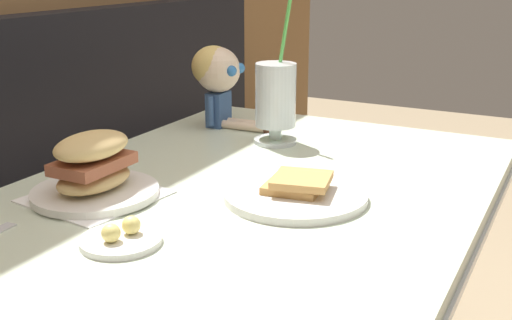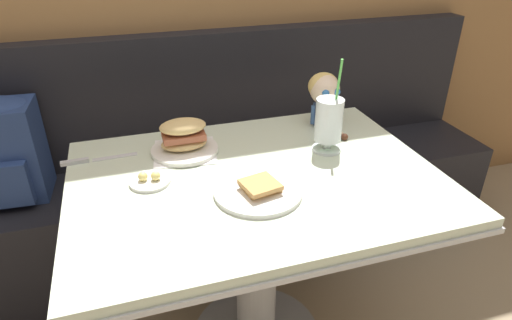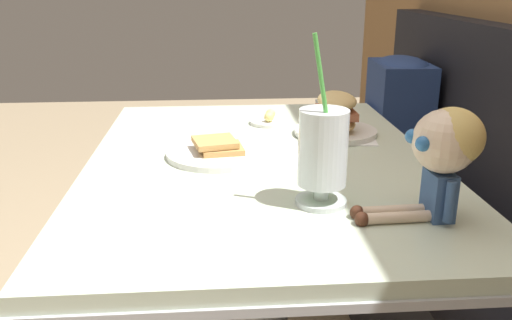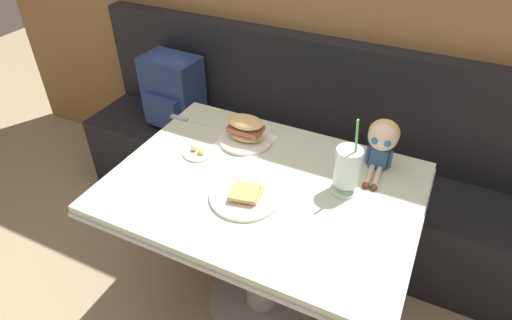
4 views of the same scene
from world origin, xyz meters
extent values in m
cube|color=beige|center=(0.00, 0.18, 0.72)|extent=(1.10, 0.80, 0.03)
cube|color=#B7BABF|center=(0.00, 0.18, 0.70)|extent=(1.11, 0.81, 0.02)
cylinder|color=white|center=(-0.02, 0.08, 0.75)|extent=(0.25, 0.25, 0.01)
cube|color=tan|center=(-0.02, 0.09, 0.76)|extent=(0.11, 0.11, 0.01)
cube|color=tan|center=(-0.02, 0.07, 0.78)|extent=(0.11, 0.11, 0.01)
cylinder|color=silver|center=(0.27, 0.27, 0.74)|extent=(0.10, 0.10, 0.01)
cylinder|color=silver|center=(0.27, 0.27, 0.77)|extent=(0.03, 0.03, 0.03)
cylinder|color=silver|center=(0.27, 0.27, 0.85)|extent=(0.09, 0.09, 0.14)
cylinder|color=#ADE0A8|center=(0.27, 0.27, 0.84)|extent=(0.08, 0.08, 0.12)
cylinder|color=#51B74C|center=(0.29, 0.26, 0.95)|extent=(0.02, 0.05, 0.22)
cube|color=white|center=(-0.18, 0.39, 0.74)|extent=(0.22, 0.22, 0.00)
cylinder|color=white|center=(-0.18, 0.39, 0.75)|extent=(0.22, 0.22, 0.01)
ellipsoid|color=tan|center=(-0.18, 0.39, 0.77)|extent=(0.15, 0.10, 0.04)
cube|color=#995138|center=(-0.18, 0.39, 0.80)|extent=(0.14, 0.09, 0.02)
ellipsoid|color=tan|center=(-0.18, 0.39, 0.83)|extent=(0.15, 0.10, 0.04)
cylinder|color=white|center=(-0.31, 0.23, 0.74)|extent=(0.12, 0.12, 0.01)
sphere|color=#F4E07A|center=(-0.33, 0.23, 0.76)|extent=(0.03, 0.03, 0.03)
sphere|color=#F4E07A|center=(-0.29, 0.23, 0.76)|extent=(0.03, 0.03, 0.03)
cube|color=#385689|center=(0.35, 0.46, 0.78)|extent=(0.07, 0.04, 0.08)
sphere|color=beige|center=(0.35, 0.46, 0.88)|extent=(0.11, 0.11, 0.11)
ellipsoid|color=#D8B766|center=(0.35, 0.47, 0.89)|extent=(0.12, 0.11, 0.10)
sphere|color=#2D6BB2|center=(0.33, 0.41, 0.88)|extent=(0.03, 0.03, 0.03)
sphere|color=#2D6BB2|center=(0.37, 0.41, 0.88)|extent=(0.03, 0.03, 0.03)
cylinder|color=beige|center=(0.34, 0.38, 0.75)|extent=(0.03, 0.12, 0.02)
cylinder|color=beige|center=(0.36, 0.38, 0.75)|extent=(0.03, 0.12, 0.02)
sphere|color=#4C2819|center=(0.34, 0.32, 0.75)|extent=(0.03, 0.03, 0.03)
sphere|color=#4C2819|center=(0.37, 0.32, 0.75)|extent=(0.03, 0.03, 0.03)
cylinder|color=#385689|center=(0.31, 0.46, 0.79)|extent=(0.02, 0.02, 0.07)
cylinder|color=#385689|center=(0.39, 0.46, 0.79)|extent=(0.02, 0.02, 0.07)
camera|label=1|loc=(-0.97, -0.34, 1.14)|focal=44.70mm
camera|label=2|loc=(-0.34, -0.91, 1.42)|focal=30.92mm
camera|label=3|loc=(1.19, 0.08, 1.14)|focal=37.95mm
camera|label=4|loc=(0.50, -0.91, 1.75)|focal=30.17mm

